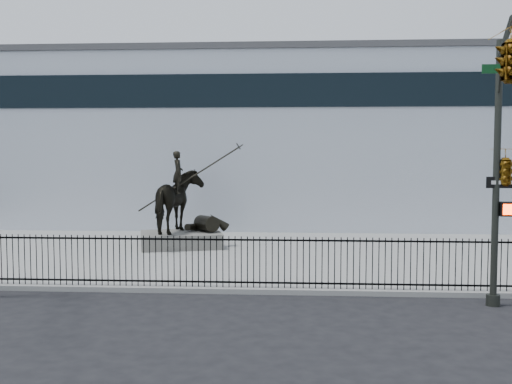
{
  "coord_description": "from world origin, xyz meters",
  "views": [
    {
      "loc": [
        1.69,
        -15.89,
        4.14
      ],
      "look_at": [
        0.28,
        6.0,
        2.61
      ],
      "focal_mm": 42.0,
      "sensor_mm": 36.0,
      "label": 1
    }
  ],
  "objects": [
    {
      "name": "building",
      "position": [
        0.0,
        20.0,
        4.5
      ],
      "size": [
        44.0,
        14.0,
        9.0
      ],
      "primitive_type": "cube",
      "color": "white",
      "rests_on": "ground"
    },
    {
      "name": "plaza",
      "position": [
        0.0,
        7.0,
        0.07
      ],
      "size": [
        30.0,
        12.0,
        0.15
      ],
      "primitive_type": "cube",
      "color": "#989896",
      "rests_on": "ground"
    },
    {
      "name": "ground",
      "position": [
        0.0,
        0.0,
        0.0
      ],
      "size": [
        120.0,
        120.0,
        0.0
      ],
      "primitive_type": "plane",
      "color": "black",
      "rests_on": "ground"
    },
    {
      "name": "equestrian_statue",
      "position": [
        -2.92,
        8.38,
        2.03
      ],
      "size": [
        4.03,
        3.06,
        3.53
      ],
      "rotation": [
        0.0,
        0.0,
        0.27
      ],
      "color": "black",
      "rests_on": "statue_plinth"
    },
    {
      "name": "statue_plinth",
      "position": [
        -2.98,
        8.37,
        0.45
      ],
      "size": [
        3.72,
        3.01,
        0.61
      ],
      "primitive_type": "cube",
      "rotation": [
        0.0,
        0.0,
        0.27
      ],
      "color": "#54524D",
      "rests_on": "plaza"
    },
    {
      "name": "traffic_signal_right",
      "position": [
        6.47,
        -2.0,
        4.85
      ],
      "size": [
        2.17,
        6.86,
        7.0
      ],
      "color": "#242722",
      "rests_on": "ground"
    },
    {
      "name": "picket_fence",
      "position": [
        0.0,
        1.25,
        0.9
      ],
      "size": [
        22.1,
        0.1,
        1.5
      ],
      "color": "black",
      "rests_on": "plaza"
    }
  ]
}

